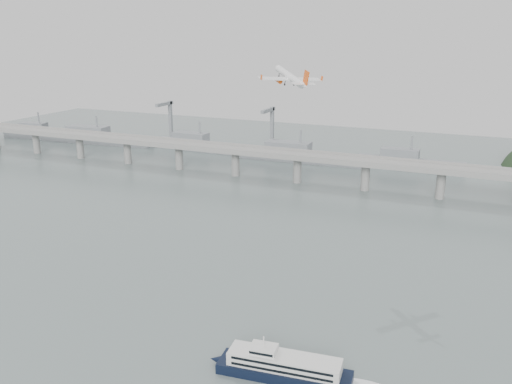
% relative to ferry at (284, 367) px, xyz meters
% --- Properties ---
extents(ground, '(900.00, 900.00, 0.00)m').
position_rel_ferry_xyz_m(ground, '(-43.30, 22.10, -3.66)').
color(ground, slate).
rests_on(ground, ground).
extents(bridge, '(800.00, 22.00, 23.90)m').
position_rel_ferry_xyz_m(bridge, '(-44.45, 222.10, 13.99)').
color(bridge, gray).
rests_on(bridge, ground).
extents(distant_fleet, '(453.00, 60.90, 40.00)m').
position_rel_ferry_xyz_m(distant_fleet, '(-198.66, 287.18, 2.57)').
color(distant_fleet, slate).
rests_on(distant_fleet, ground).
extents(ferry, '(71.44, 17.54, 13.48)m').
position_rel_ferry_xyz_m(ferry, '(0.00, 0.00, 0.00)').
color(ferry, black).
rests_on(ferry, ground).
extents(airliner, '(26.71, 26.02, 9.97)m').
position_rel_ferry_xyz_m(airliner, '(-31.09, 87.04, 83.77)').
color(airliner, white).
rests_on(airliner, ground).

